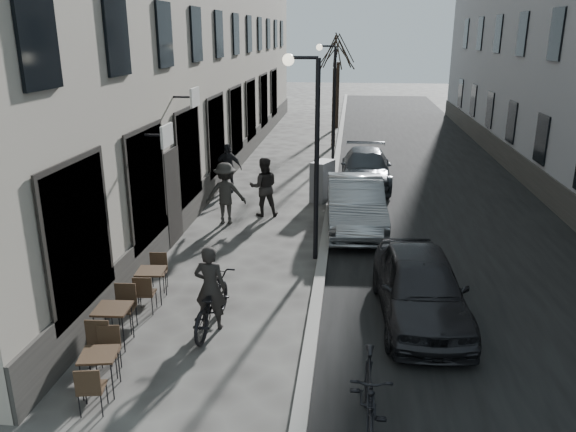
% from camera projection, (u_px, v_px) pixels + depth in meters
% --- Properties ---
extents(ground, '(120.00, 120.00, 0.00)m').
position_uv_depth(ground, '(290.00, 403.00, 8.83)').
color(ground, '#363331').
rests_on(ground, ground).
extents(road, '(7.30, 60.00, 0.00)m').
position_uv_depth(road, '(423.00, 172.00, 23.52)').
color(road, black).
rests_on(road, ground).
extents(kerb, '(0.25, 60.00, 0.12)m').
position_uv_depth(kerb, '(336.00, 168.00, 23.90)').
color(kerb, gray).
rests_on(kerb, ground).
extents(streetlamp_near, '(0.90, 0.28, 5.09)m').
position_uv_depth(streetlamp_near, '(310.00, 137.00, 13.53)').
color(streetlamp_near, black).
rests_on(streetlamp_near, ground).
extents(streetlamp_far, '(0.90, 0.28, 5.09)m').
position_uv_depth(streetlamp_far, '(331.00, 89.00, 24.86)').
color(streetlamp_far, black).
rests_on(streetlamp_far, ground).
extents(tree_near, '(2.40, 2.40, 5.70)m').
position_uv_depth(tree_near, '(335.00, 52.00, 27.22)').
color(tree_near, black).
rests_on(tree_near, ground).
extents(tree_far, '(2.40, 2.40, 5.70)m').
position_uv_depth(tree_far, '(339.00, 49.00, 32.89)').
color(tree_far, black).
rests_on(tree_far, ground).
extents(bistro_set_a, '(0.66, 1.43, 0.82)m').
position_uv_depth(bistro_set_a, '(100.00, 368.00, 9.00)').
color(bistro_set_a, '#302015').
rests_on(bistro_set_a, ground).
extents(bistro_set_b, '(0.66, 1.54, 0.90)m').
position_uv_depth(bistro_set_b, '(114.00, 322.00, 10.35)').
color(bistro_set_b, '#302015').
rests_on(bistro_set_b, ground).
extents(bistro_set_c, '(0.63, 1.45, 0.84)m').
position_uv_depth(bistro_set_c, '(152.00, 282.00, 12.09)').
color(bistro_set_c, '#302015').
rests_on(bistro_set_c, ground).
extents(sign_board, '(0.40, 0.62, 1.02)m').
position_uv_depth(sign_board, '(90.00, 316.00, 10.67)').
color(sign_board, black).
rests_on(sign_board, ground).
extents(utility_cabinet, '(0.85, 1.06, 1.40)m').
position_uv_depth(utility_cabinet, '(322.00, 181.00, 19.28)').
color(utility_cabinet, slate).
rests_on(utility_cabinet, ground).
extents(bicycle, '(0.82, 2.04, 1.05)m').
position_uv_depth(bicycle, '(211.00, 303.00, 10.95)').
color(bicycle, black).
rests_on(bicycle, ground).
extents(cyclist_rider, '(0.65, 0.45, 1.72)m').
position_uv_depth(cyclist_rider, '(210.00, 287.00, 10.85)').
color(cyclist_rider, black).
rests_on(cyclist_rider, ground).
extents(pedestrian_near, '(1.04, 0.88, 1.87)m').
position_uv_depth(pedestrian_near, '(264.00, 187.00, 17.64)').
color(pedestrian_near, black).
rests_on(pedestrian_near, ground).
extents(pedestrian_mid, '(1.30, 0.85, 1.88)m').
position_uv_depth(pedestrian_mid, '(226.00, 193.00, 16.90)').
color(pedestrian_mid, '#2B2A26').
rests_on(pedestrian_mid, ground).
extents(pedestrian_far, '(1.05, 0.45, 1.77)m').
position_uv_depth(pedestrian_far, '(228.00, 168.00, 20.31)').
color(pedestrian_far, black).
rests_on(pedestrian_far, ground).
extents(car_near, '(1.89, 4.22, 1.41)m').
position_uv_depth(car_near, '(420.00, 287.00, 11.24)').
color(car_near, black).
rests_on(car_near, ground).
extents(car_mid, '(1.87, 4.66, 1.51)m').
position_uv_depth(car_mid, '(355.00, 204.00, 16.50)').
color(car_mid, gray).
rests_on(car_mid, ground).
extents(car_far, '(1.88, 4.58, 1.33)m').
position_uv_depth(car_far, '(366.00, 168.00, 21.27)').
color(car_far, '#34383D').
rests_on(car_far, ground).
extents(moped, '(0.58, 2.00, 1.20)m').
position_uv_depth(moped, '(369.00, 396.00, 8.03)').
color(moped, black).
rests_on(moped, ground).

